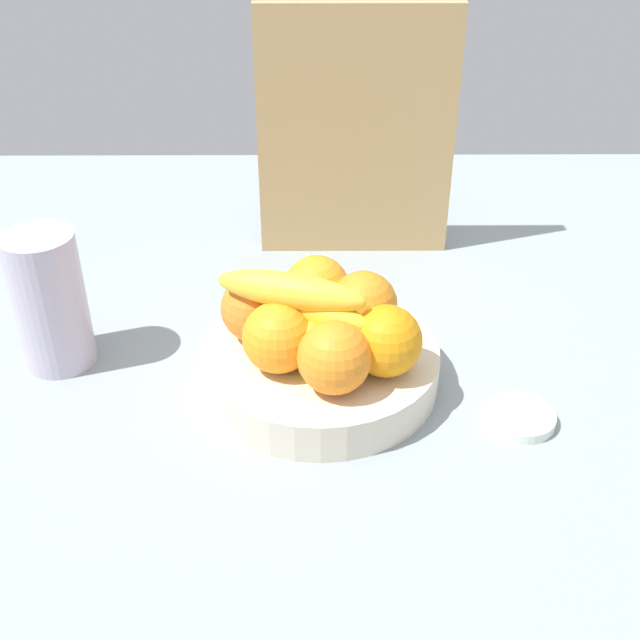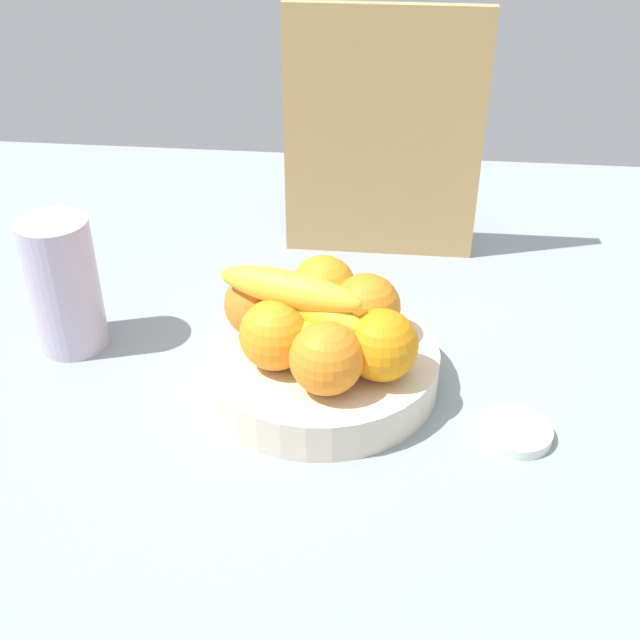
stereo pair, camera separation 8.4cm
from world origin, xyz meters
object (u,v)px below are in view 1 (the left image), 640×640
orange_back_left (278,337)px  thermos_tumbler (50,301)px  cutting_board (356,136)px  orange_back_right (334,358)px  banana_bunch (298,319)px  orange_front_left (363,305)px  fruit_bowl (320,366)px  jar_lid (520,417)px  orange_top_stack (386,341)px  orange_front_right (317,288)px  orange_center (255,308)px

orange_back_left → thermos_tumbler: (-27.16, 8.02, -0.21)cm
orange_back_left → thermos_tumbler: thermos_tumbler is taller
cutting_board → thermos_tumbler: 47.92cm
orange_back_right → banana_bunch: (-3.83, 5.48, 1.30)cm
orange_back_right → orange_front_left: bearing=70.8°
fruit_bowl → jar_lid: size_ratio=3.58×
thermos_tumbler → banana_bunch: bearing=-12.1°
jar_lid → orange_top_stack: bearing=168.1°
orange_top_stack → cutting_board: cutting_board is taller
cutting_board → orange_front_right: bearing=-102.3°
orange_front_left → orange_back_right: 10.94cm
banana_bunch → cutting_board: cutting_board is taller
orange_back_right → orange_top_stack: (5.67, 3.00, 0.00)cm
fruit_bowl → orange_back_left: 8.57cm
banana_bunch → thermos_tumbler: 30.05cm
banana_bunch → cutting_board: (7.70, 35.20, 7.91)cm
orange_back_right → banana_bunch: bearing=125.0°
orange_front_right → cutting_board: cutting_board is taller
orange_center → cutting_board: bearing=67.6°
orange_center → fruit_bowl: bearing=-18.7°
orange_front_left → jar_lid: 21.66cm
banana_bunch → orange_top_stack: bearing=-14.7°
fruit_bowl → thermos_tumbler: 32.65cm
orange_back_right → cutting_board: size_ratio=0.22×
orange_front_left → jar_lid: (17.10, -10.50, -8.17)cm
orange_front_left → cutting_board: 31.72cm
orange_center → orange_top_stack: bearing=-24.7°
thermos_tumbler → jar_lid: bearing=-12.5°
orange_center → jar_lid: bearing=-18.4°
fruit_bowl → orange_front_right: (-0.37, 6.94, 6.39)cm
orange_back_left → orange_back_right: (6.02, -3.75, 0.00)cm
orange_center → orange_top_stack: (14.59, -6.71, 0.00)cm
orange_front_left → banana_bunch: banana_bunch is taller
orange_back_right → banana_bunch: size_ratio=0.44×
orange_front_right → orange_center: size_ratio=1.00×
orange_center → orange_back_left: size_ratio=1.00×
orange_front_right → banana_bunch: size_ratio=0.44×
orange_center → thermos_tumbler: bearing=175.1°
orange_front_left → banana_bunch: bearing=-146.9°
orange_front_left → orange_back_right: (-3.60, -10.33, 0.00)cm
jar_lid → orange_back_right: bearing=179.5°
orange_front_left → banana_bunch: 8.97cm
orange_back_right → cutting_board: bearing=84.6°
banana_bunch → orange_back_left: bearing=-141.5°
orange_center → thermos_tumbler: 24.34cm
orange_back_right → cutting_board: cutting_board is taller
fruit_bowl → orange_center: 10.16cm
fruit_bowl → orange_center: bearing=161.3°
orange_back_left → orange_top_stack: (11.68, -0.75, 0.00)cm
orange_top_stack → jar_lid: size_ratio=1.04×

